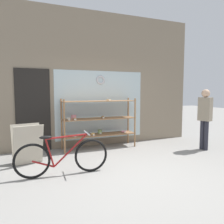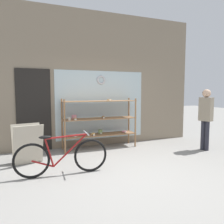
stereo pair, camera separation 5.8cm
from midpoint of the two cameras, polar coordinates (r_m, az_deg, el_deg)
The scene contains 6 objects.
ground_plane at distance 4.24m, azimuth 4.49°, elevation -15.79°, with size 30.00×30.00×0.00m, color gray.
storefront_facade at distance 6.15m, azimuth -5.56°, elevation 7.97°, with size 6.19×0.13×3.72m.
display_case at distance 5.86m, azimuth -3.87°, elevation -1.98°, with size 1.98×0.47×1.34m.
bicycle at distance 4.17m, azimuth -13.24°, elevation -11.32°, with size 1.70×0.46×0.77m.
sandwich_board at distance 4.97m, azimuth -21.51°, elevation -7.86°, with size 0.66×0.49×0.84m.
pedestrian at distance 6.15m, azimuth 22.86°, elevation -0.65°, with size 0.27×0.36×1.59m.
Camera 1 is at (-1.79, -3.53, 1.54)m, focal length 35.00 mm.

